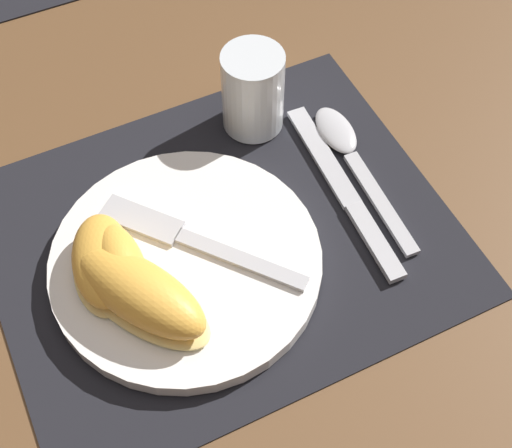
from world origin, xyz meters
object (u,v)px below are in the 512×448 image
at_px(juice_glass, 253,95).
at_px(citrus_wedge_0, 102,258).
at_px(knife, 345,193).
at_px(spoon, 347,149).
at_px(plate, 186,262).
at_px(citrus_wedge_2, 140,293).
at_px(citrus_wedge_1, 123,271).
at_px(fork, 187,238).

height_order(juice_glass, citrus_wedge_0, juice_glass).
relative_size(knife, spoon, 1.14).
distance_m(plate, citrus_wedge_2, 0.06).
height_order(juice_glass, knife, juice_glass).
xyz_separation_m(juice_glass, citrus_wedge_1, (-0.18, -0.13, -0.01)).
bearing_deg(plate, citrus_wedge_1, 179.03).
height_order(citrus_wedge_0, citrus_wedge_1, citrus_wedge_1).
height_order(plate, citrus_wedge_2, citrus_wedge_2).
bearing_deg(citrus_wedge_1, juice_glass, 35.28).
bearing_deg(plate, citrus_wedge_0, 162.43).
height_order(plate, citrus_wedge_0, citrus_wedge_0).
bearing_deg(fork, plate, -117.52).
height_order(citrus_wedge_0, citrus_wedge_2, citrus_wedge_2).
bearing_deg(knife, juice_glass, 107.74).
xyz_separation_m(spoon, citrus_wedge_0, (-0.26, -0.03, 0.03)).
xyz_separation_m(knife, fork, (-0.16, 0.01, 0.02)).
xyz_separation_m(plate, juice_glass, (0.13, 0.13, 0.03)).
height_order(plate, juice_glass, juice_glass).
bearing_deg(spoon, juice_glass, 131.06).
bearing_deg(knife, citrus_wedge_0, 176.80).
relative_size(juice_glass, fork, 0.53).
bearing_deg(citrus_wedge_0, spoon, 7.08).
relative_size(juice_glass, citrus_wedge_0, 0.83).
xyz_separation_m(juice_glass, knife, (0.04, -0.12, -0.04)).
bearing_deg(fork, citrus_wedge_1, -166.03).
height_order(plate, fork, fork).
bearing_deg(citrus_wedge_2, knife, 9.14).
bearing_deg(citrus_wedge_1, plate, -0.97).
distance_m(citrus_wedge_0, citrus_wedge_2, 0.05).
distance_m(knife, spoon, 0.05).
xyz_separation_m(spoon, fork, (-0.19, -0.04, 0.01)).
height_order(knife, spoon, spoon).
bearing_deg(juice_glass, fork, -136.39).
height_order(knife, citrus_wedge_0, citrus_wedge_0).
relative_size(knife, citrus_wedge_2, 1.51).
bearing_deg(fork, citrus_wedge_0, 176.70).
relative_size(plate, fork, 1.45).
distance_m(knife, citrus_wedge_0, 0.23).
bearing_deg(juice_glass, spoon, -48.94).
bearing_deg(juice_glass, citrus_wedge_1, -144.72).
height_order(juice_glass, spoon, juice_glass).
xyz_separation_m(plate, citrus_wedge_1, (-0.05, 0.00, 0.02)).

